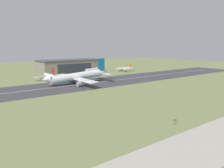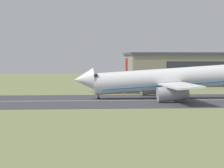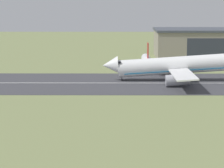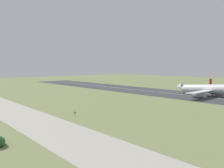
% 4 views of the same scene
% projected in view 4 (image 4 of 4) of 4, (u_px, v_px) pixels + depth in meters
% --- Properties ---
extents(ground_plane, '(615.05, 615.05, 0.00)m').
position_uv_depth(ground_plane, '(117.00, 109.00, 98.02)').
color(ground_plane, '#7A8451').
extents(runway_strip, '(375.05, 40.66, 0.06)m').
position_uv_depth(runway_strip, '(189.00, 95.00, 141.81)').
color(runway_strip, '#3D3D42').
rests_on(runway_strip, ground_plane).
extents(runway_centreline, '(337.55, 0.70, 0.01)m').
position_uv_depth(runway_centreline, '(189.00, 95.00, 141.81)').
color(runway_centreline, silver).
rests_on(runway_centreline, runway_strip).
extents(taxiway_road, '(281.29, 16.88, 0.05)m').
position_uv_depth(taxiway_road, '(38.00, 123.00, 73.43)').
color(taxiway_road, '#B2AD9E').
rests_on(taxiway_road, ground_plane).
extents(airplane_landing, '(50.03, 50.52, 16.81)m').
position_uv_depth(airplane_landing, '(211.00, 89.00, 135.73)').
color(airplane_landing, white).
rests_on(airplane_landing, ground_plane).
extents(airplane_parked_east, '(23.09, 21.52, 10.21)m').
position_uv_depth(airplane_parked_east, '(215.00, 88.00, 161.46)').
color(airplane_parked_east, white).
rests_on(airplane_parked_east, ground_plane).
extents(runway_sign, '(1.32, 0.13, 1.80)m').
position_uv_depth(runway_sign, '(75.00, 113.00, 82.51)').
color(runway_sign, '#4C4C51').
rests_on(runway_sign, ground_plane).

